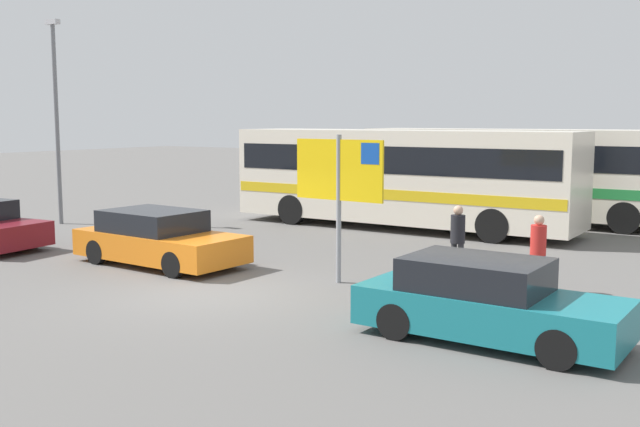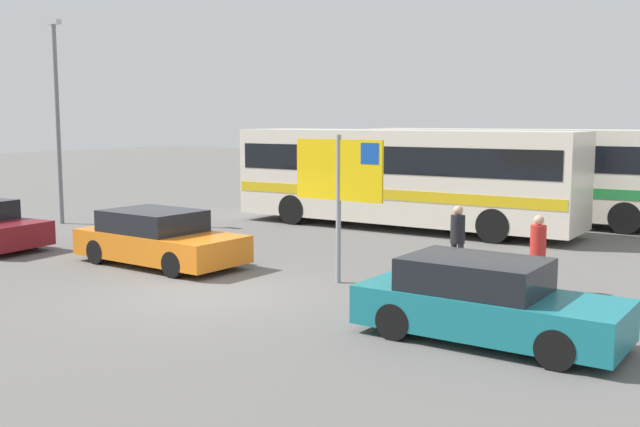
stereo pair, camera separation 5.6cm
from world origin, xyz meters
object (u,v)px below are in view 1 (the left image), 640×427
at_px(bus_rear_coach, 525,170).
at_px(car_orange, 158,239).
at_px(bus_front_coach, 402,173).
at_px(pedestrian_by_bus, 458,236).
at_px(pedestrian_crossing_lot, 538,247).
at_px(ferry_sign, 341,176).
at_px(car_teal, 486,302).

relative_size(bus_rear_coach, car_orange, 2.54).
bearing_deg(bus_front_coach, pedestrian_by_bus, -53.90).
bearing_deg(pedestrian_crossing_lot, bus_front_coach, 29.55).
xyz_separation_m(ferry_sign, pedestrian_by_bus, (1.93, 1.83, -1.37)).
distance_m(car_teal, car_orange, 9.09).
height_order(bus_front_coach, car_orange, bus_front_coach).
relative_size(car_teal, pedestrian_by_bus, 2.58).
relative_size(ferry_sign, pedestrian_crossing_lot, 2.00).
xyz_separation_m(bus_rear_coach, car_orange, (-5.03, -12.48, -1.15)).
height_order(ferry_sign, pedestrian_crossing_lot, ferry_sign).
bearing_deg(car_teal, pedestrian_by_bus, 119.17).
relative_size(bus_rear_coach, pedestrian_crossing_lot, 7.09).
relative_size(car_orange, pedestrian_by_bus, 2.72).
xyz_separation_m(bus_rear_coach, pedestrian_crossing_lot, (3.58, -10.36, -0.85)).
bearing_deg(car_orange, pedestrian_crossing_lot, 16.85).
distance_m(bus_rear_coach, ferry_sign, 11.84).
xyz_separation_m(bus_front_coach, car_teal, (6.70, -10.33, -1.15)).
bearing_deg(bus_front_coach, ferry_sign, -72.23).
bearing_deg(pedestrian_crossing_lot, bus_rear_coach, 4.21).
xyz_separation_m(bus_front_coach, ferry_sign, (2.56, -7.99, 0.54)).
bearing_deg(car_teal, pedestrian_crossing_lot, 95.99).
relative_size(car_orange, pedestrian_crossing_lot, 2.79).
height_order(bus_front_coach, pedestrian_by_bus, bus_front_coach).
xyz_separation_m(bus_front_coach, car_orange, (-2.22, -8.64, -1.15)).
height_order(car_teal, car_orange, same).
bearing_deg(ferry_sign, bus_front_coach, 110.87).
bearing_deg(bus_rear_coach, pedestrian_crossing_lot, -70.95).
distance_m(ferry_sign, pedestrian_by_bus, 2.99).
bearing_deg(bus_front_coach, bus_rear_coach, 53.78).
distance_m(car_orange, pedestrian_by_bus, 7.17).
distance_m(bus_front_coach, pedestrian_crossing_lot, 9.17).
bearing_deg(pedestrian_by_bus, car_teal, 38.60).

